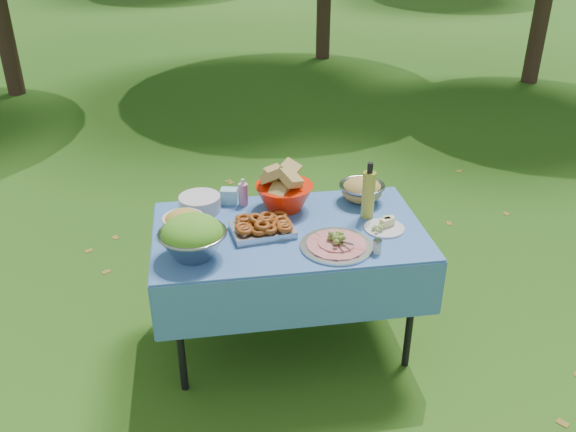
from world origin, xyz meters
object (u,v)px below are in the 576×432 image
object	(u,v)px
plate_stack	(200,203)
pasta_bowl_steel	(362,190)
picnic_table	(289,287)
oil_bottle	(369,190)
salad_bowl	(193,237)
bread_bowl	(284,190)
charcuterie_platter	(337,240)

from	to	relation	value
plate_stack	pasta_bowl_steel	xyz separation A→B (m)	(0.95, -0.02, 0.03)
picnic_table	oil_bottle	size ratio (longest dim) A/B	4.46
salad_bowl	bread_bowl	xyz separation A→B (m)	(0.53, 0.45, 0.00)
oil_bottle	charcuterie_platter	bearing A→B (deg)	-128.99
pasta_bowl_steel	salad_bowl	bearing A→B (deg)	-154.13
bread_bowl	picnic_table	bearing A→B (deg)	-92.55
salad_bowl	bread_bowl	world-z (taller)	same
plate_stack	bread_bowl	bearing A→B (deg)	-5.68
plate_stack	pasta_bowl_steel	distance (m)	0.95
plate_stack	pasta_bowl_steel	world-z (taller)	pasta_bowl_steel
salad_bowl	plate_stack	size ratio (longest dim) A/B	1.42
plate_stack	salad_bowl	bearing A→B (deg)	-94.99
plate_stack	bread_bowl	xyz separation A→B (m)	(0.48, -0.05, 0.07)
salad_bowl	plate_stack	world-z (taller)	salad_bowl
picnic_table	oil_bottle	distance (m)	0.71
salad_bowl	plate_stack	distance (m)	0.51
salad_bowl	bread_bowl	size ratio (longest dim) A/B	1.01
salad_bowl	oil_bottle	bearing A→B (deg)	16.01
oil_bottle	plate_stack	bearing A→B (deg)	166.47
charcuterie_platter	picnic_table	bearing A→B (deg)	133.68
pasta_bowl_steel	oil_bottle	xyz separation A→B (m)	(-0.02, -0.20, 0.09)
salad_bowl	plate_stack	xyz separation A→B (m)	(0.04, 0.50, -0.07)
picnic_table	pasta_bowl_steel	distance (m)	0.71
salad_bowl	oil_bottle	xyz separation A→B (m)	(0.97, 0.28, 0.05)
picnic_table	plate_stack	size ratio (longest dim) A/B	6.13
plate_stack	charcuterie_platter	bearing A→B (deg)	-37.47
pasta_bowl_steel	charcuterie_platter	distance (m)	0.57
pasta_bowl_steel	charcuterie_platter	xyz separation A→B (m)	(-0.26, -0.50, -0.03)
pasta_bowl_steel	picnic_table	bearing A→B (deg)	-149.63
picnic_table	pasta_bowl_steel	size ratio (longest dim) A/B	5.56
bread_bowl	plate_stack	bearing A→B (deg)	174.32
plate_stack	charcuterie_platter	world-z (taller)	plate_stack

